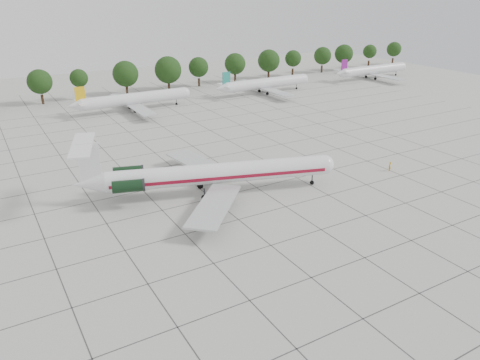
{
  "coord_description": "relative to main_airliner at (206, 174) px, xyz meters",
  "views": [
    {
      "loc": [
        -28.78,
        -49.46,
        29.94
      ],
      "look_at": [
        3.1,
        4.87,
        3.5
      ],
      "focal_mm": 35.0,
      "sensor_mm": 36.0,
      "label": 1
    }
  ],
  "objects": [
    {
      "name": "ground",
      "position": [
        0.02,
        -9.9,
        -3.32
      ],
      "size": [
        260.0,
        260.0,
        0.0
      ],
      "primitive_type": "plane",
      "color": "#B0B0A9",
      "rests_on": "ground"
    },
    {
      "name": "apron_joints",
      "position": [
        0.02,
        5.1,
        -3.32
      ],
      "size": [
        170.0,
        170.0,
        0.02
      ],
      "primitive_type": "cube",
      "color": "#383838",
      "rests_on": "ground"
    },
    {
      "name": "main_airliner",
      "position": [
        0.0,
        0.0,
        0.0
      ],
      "size": [
        39.29,
        30.04,
        9.41
      ],
      "rotation": [
        0.0,
        0.0,
        -0.31
      ],
      "color": "silver",
      "rests_on": "ground"
    },
    {
      "name": "ground_crew",
      "position": [
        31.75,
        -7.44,
        -2.5
      ],
      "size": [
        0.72,
        0.68,
        1.66
      ],
      "primitive_type": "imported",
      "rotation": [
        0.0,
        0.0,
        3.79
      ],
      "color": "#C9970B",
      "rests_on": "ground"
    },
    {
      "name": "bg_airliner_c",
      "position": [
        7.63,
        55.78,
        -0.41
      ],
      "size": [
        28.24,
        27.2,
        7.4
      ],
      "color": "silver",
      "rests_on": "ground"
    },
    {
      "name": "bg_airliner_d",
      "position": [
        47.66,
        55.85,
        -0.41
      ],
      "size": [
        28.24,
        27.2,
        7.4
      ],
      "color": "silver",
      "rests_on": "ground"
    },
    {
      "name": "bg_airliner_e",
      "position": [
        92.09,
        56.82,
        -0.41
      ],
      "size": [
        28.24,
        27.2,
        7.4
      ],
      "color": "silver",
      "rests_on": "ground"
    },
    {
      "name": "tree_line",
      "position": [
        -11.67,
        75.1,
        2.66
      ],
      "size": [
        249.86,
        8.44,
        10.22
      ],
      "color": "#332114",
      "rests_on": "ground"
    }
  ]
}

